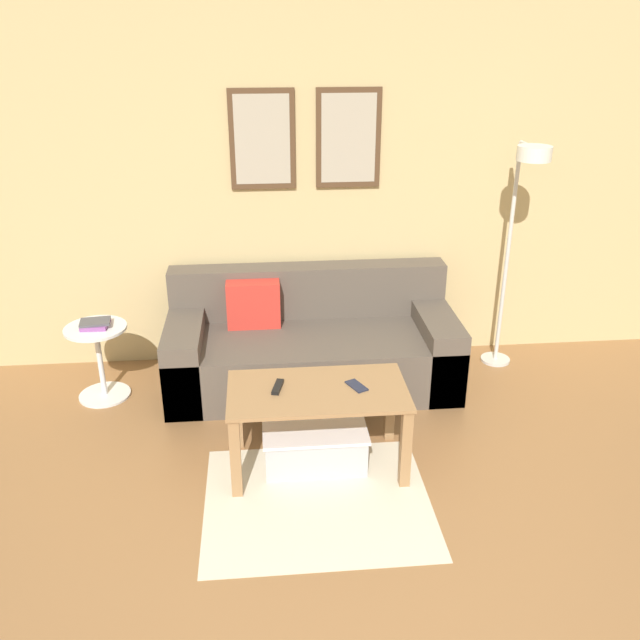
% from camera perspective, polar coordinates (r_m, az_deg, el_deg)
% --- Properties ---
extents(wall_back, '(5.60, 0.09, 2.55)m').
position_cam_1_polar(wall_back, '(4.74, 0.44, 11.39)').
color(wall_back, tan).
rests_on(wall_back, ground_plane).
extents(area_rug, '(1.18, 1.00, 0.01)m').
position_cam_1_polar(area_rug, '(3.68, -0.21, -14.99)').
color(area_rug, beige).
rests_on(area_rug, ground_plane).
extents(couch, '(1.93, 0.84, 0.75)m').
position_cam_1_polar(couch, '(4.65, -0.80, -2.20)').
color(couch, brown).
rests_on(couch, ground_plane).
extents(coffee_table, '(0.97, 0.52, 0.49)m').
position_cam_1_polar(coffee_table, '(3.72, -0.20, -7.19)').
color(coffee_table, '#997047').
rests_on(coffee_table, ground_plane).
extents(storage_bin, '(0.58, 0.41, 0.24)m').
position_cam_1_polar(storage_bin, '(3.90, -0.48, -10.25)').
color(storage_bin, '#B2B2B7').
rests_on(storage_bin, ground_plane).
extents(floor_lamp, '(0.21, 0.45, 1.61)m').
position_cam_1_polar(floor_lamp, '(4.64, 16.67, 9.05)').
color(floor_lamp, silver).
rests_on(floor_lamp, ground_plane).
extents(side_table, '(0.40, 0.40, 0.51)m').
position_cam_1_polar(side_table, '(4.66, -18.10, -2.82)').
color(side_table, white).
rests_on(side_table, ground_plane).
extents(book_stack, '(0.20, 0.18, 0.04)m').
position_cam_1_polar(book_stack, '(4.58, -18.40, -0.28)').
color(book_stack, '#8C4C93').
rests_on(book_stack, side_table).
extents(remote_control, '(0.07, 0.16, 0.02)m').
position_cam_1_polar(remote_control, '(3.68, -3.58, -5.64)').
color(remote_control, black).
rests_on(remote_control, coffee_table).
extents(cell_phone, '(0.12, 0.15, 0.01)m').
position_cam_1_polar(cell_phone, '(3.70, 3.10, -5.56)').
color(cell_phone, '#1E2338').
rests_on(cell_phone, coffee_table).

